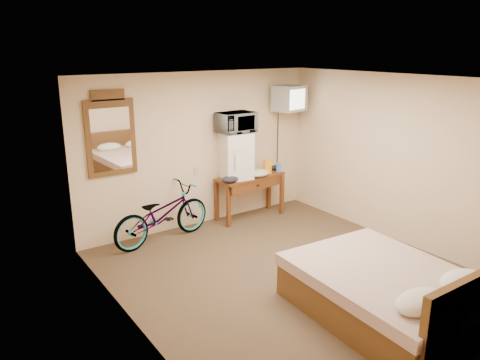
# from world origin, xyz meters

# --- Properties ---
(room) EXTENTS (4.60, 4.64, 2.50)m
(room) POSITION_xyz_m (-0.00, 0.00, 1.25)
(room) COLOR #402D20
(room) RESTS_ON ground
(desk) EXTENTS (1.26, 0.58, 0.75)m
(desk) POSITION_xyz_m (0.82, 2.00, 0.62)
(desk) COLOR brown
(desk) RESTS_ON floor
(mini_fridge) EXTENTS (0.54, 0.53, 0.77)m
(mini_fridge) POSITION_xyz_m (0.54, 2.05, 1.13)
(mini_fridge) COLOR white
(mini_fridge) RESTS_ON desk
(microwave) EXTENTS (0.62, 0.44, 0.33)m
(microwave) POSITION_xyz_m (0.54, 2.05, 1.68)
(microwave) COLOR white
(microwave) RESTS_ON mini_fridge
(snack_bag) EXTENTS (0.13, 0.08, 0.25)m
(snack_bag) POSITION_xyz_m (1.13, 1.96, 0.88)
(snack_bag) COLOR #F9A416
(snack_bag) RESTS_ON desk
(blue_cup) EXTENTS (0.09, 0.09, 0.15)m
(blue_cup) POSITION_xyz_m (1.38, 1.97, 0.82)
(blue_cup) COLOR #4586EB
(blue_cup) RESTS_ON desk
(cloth_cream) EXTENTS (0.40, 0.31, 0.12)m
(cloth_cream) POSITION_xyz_m (0.89, 1.91, 0.81)
(cloth_cream) COLOR beige
(cloth_cream) RESTS_ON desk
(cloth_dark_a) EXTENTS (0.29, 0.22, 0.11)m
(cloth_dark_a) POSITION_xyz_m (0.30, 1.88, 0.80)
(cloth_dark_a) COLOR black
(cloth_dark_a) RESTS_ON desk
(cloth_dark_b) EXTENTS (0.18, 0.15, 0.08)m
(cloth_dark_b) POSITION_xyz_m (1.42, 2.09, 0.79)
(cloth_dark_b) COLOR black
(cloth_dark_b) RESTS_ON desk
(crt_television) EXTENTS (0.58, 0.63, 0.44)m
(crt_television) POSITION_xyz_m (1.63, 2.02, 2.01)
(crt_television) COLOR black
(crt_television) RESTS_ON room
(wall_mirror) EXTENTS (0.73, 0.04, 1.23)m
(wall_mirror) POSITION_xyz_m (-1.47, 2.27, 1.66)
(wall_mirror) COLOR brown
(wall_mirror) RESTS_ON room
(bicycle) EXTENTS (1.72, 0.82, 0.87)m
(bicycle) POSITION_xyz_m (-0.88, 1.94, 0.43)
(bicycle) COLOR black
(bicycle) RESTS_ON floor
(bed) EXTENTS (1.64, 2.10, 0.90)m
(bed) POSITION_xyz_m (0.25, -1.37, 0.29)
(bed) COLOR brown
(bed) RESTS_ON floor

